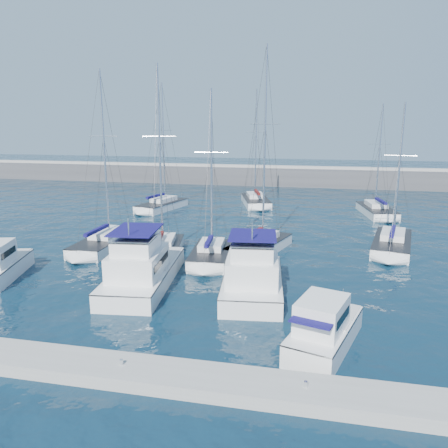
% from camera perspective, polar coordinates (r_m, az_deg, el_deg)
% --- Properties ---
extents(ground, '(220.00, 220.00, 0.00)m').
position_cam_1_polar(ground, '(30.25, -4.32, -8.26)').
color(ground, black).
rests_on(ground, ground).
extents(breakwater, '(160.00, 6.00, 4.45)m').
position_cam_1_polar(breakwater, '(80.03, 6.12, 5.92)').
color(breakwater, '#424244').
rests_on(breakwater, ground).
extents(dock, '(40.00, 2.20, 0.60)m').
position_cam_1_polar(dock, '(20.86, -13.21, -18.16)').
color(dock, gray).
rests_on(dock, ground).
extents(dock_cleat_centre, '(0.16, 0.16, 0.25)m').
position_cam_1_polar(dock_cleat_centre, '(20.65, -13.27, -17.15)').
color(dock_cleat_centre, silver).
rests_on(dock_cleat_centre, dock).
extents(dock_cleat_near_stbd, '(0.16, 0.16, 0.25)m').
position_cam_1_polar(dock_cleat_near_stbd, '(19.03, 10.62, -19.86)').
color(dock_cleat_near_stbd, silver).
rests_on(dock_cleat_near_stbd, dock).
extents(motor_yacht_port_inner, '(4.84, 10.59, 4.69)m').
position_cam_1_polar(motor_yacht_port_inner, '(30.49, -10.66, -6.01)').
color(motor_yacht_port_inner, silver).
rests_on(motor_yacht_port_inner, ground).
extents(motor_yacht_stbd_inner, '(4.75, 8.96, 4.69)m').
position_cam_1_polar(motor_yacht_stbd_inner, '(28.62, 3.74, -7.09)').
color(motor_yacht_stbd_inner, silver).
rests_on(motor_yacht_stbd_inner, ground).
extents(motor_yacht_stbd_outer, '(4.13, 6.55, 3.20)m').
position_cam_1_polar(motor_yacht_stbd_outer, '(22.81, 12.89, -13.42)').
color(motor_yacht_stbd_outer, silver).
rests_on(motor_yacht_stbd_outer, ground).
extents(sailboat_mid_a, '(3.09, 8.60, 15.79)m').
position_cam_1_polar(sailboat_mid_a, '(40.74, -15.21, -2.25)').
color(sailboat_mid_a, silver).
rests_on(sailboat_mid_a, ground).
extents(sailboat_mid_b, '(4.53, 8.14, 15.90)m').
position_cam_1_polar(sailboat_mid_b, '(37.15, -8.14, -3.37)').
color(sailboat_mid_b, silver).
rests_on(sailboat_mid_b, ground).
extents(sailboat_mid_c, '(3.60, 6.90, 13.91)m').
position_cam_1_polar(sailboat_mid_c, '(35.59, -1.72, -4.00)').
color(sailboat_mid_c, silver).
rests_on(sailboat_mid_c, ground).
extents(sailboat_mid_d, '(5.42, 8.42, 17.52)m').
position_cam_1_polar(sailboat_mid_d, '(38.23, 4.61, -2.78)').
color(sailboat_mid_d, silver).
rests_on(sailboat_mid_d, ground).
extents(sailboat_mid_e, '(4.73, 9.15, 13.07)m').
position_cam_1_polar(sailboat_mid_e, '(41.63, 21.10, -2.39)').
color(sailboat_mid_e, silver).
rests_on(sailboat_mid_e, ground).
extents(sailboat_back_a, '(5.01, 8.57, 16.15)m').
position_cam_1_polar(sailboat_back_a, '(57.19, -8.10, 2.46)').
color(sailboat_back_a, silver).
rests_on(sailboat_back_a, ground).
extents(sailboat_back_b, '(5.30, 8.88, 15.65)m').
position_cam_1_polar(sailboat_back_b, '(59.98, 4.15, 3.04)').
color(sailboat_back_b, silver).
rests_on(sailboat_back_b, ground).
extents(sailboat_back_c, '(4.34, 8.55, 13.55)m').
position_cam_1_polar(sailboat_back_c, '(56.35, 19.30, 1.65)').
color(sailboat_back_c, silver).
rests_on(sailboat_back_c, ground).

